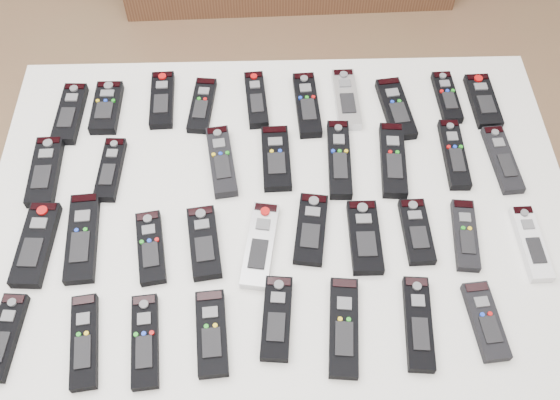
{
  "coord_description": "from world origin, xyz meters",
  "views": [
    {
      "loc": [
        0.09,
        -0.7,
        1.89
      ],
      "look_at": [
        0.11,
        0.04,
        0.8
      ],
      "focal_mm": 40.0,
      "sensor_mm": 36.0,
      "label": 1
    }
  ],
  "objects_px": {
    "remote_1": "(107,108)",
    "remote_30": "(145,341)",
    "remote_15": "(393,160)",
    "remote_12": "(222,161)",
    "remote_31": "(212,333)",
    "remote_34": "(418,323)",
    "remote_35": "(485,321)",
    "remote_8": "(447,97)",
    "remote_16": "(454,154)",
    "remote_24": "(365,237)",
    "remote_32": "(277,318)",
    "remote_5": "(307,105)",
    "remote_9": "(483,101)",
    "remote_21": "(204,243)",
    "table": "(280,220)",
    "remote_3": "(202,105)",
    "remote_7": "(396,109)",
    "remote_23": "(311,229)",
    "remote_28": "(5,337)",
    "remote_33": "(344,327)",
    "remote_13": "(276,158)",
    "remote_19": "(82,238)",
    "remote_6": "(346,99)",
    "remote_29": "(84,341)",
    "remote_10": "(45,171)",
    "remote_18": "(36,244)",
    "remote_25": "(417,232)",
    "remote_0": "(70,114)",
    "remote_26": "(465,235)",
    "remote_20": "(151,247)",
    "remote_17": "(502,159)",
    "remote_27": "(531,243)",
    "remote_4": "(256,100)",
    "remote_11": "(111,169)"
  },
  "relations": [
    {
      "from": "remote_1",
      "to": "remote_30",
      "type": "bearing_deg",
      "value": -75.23
    },
    {
      "from": "remote_15",
      "to": "remote_12",
      "type": "bearing_deg",
      "value": -176.65
    },
    {
      "from": "remote_31",
      "to": "remote_34",
      "type": "distance_m",
      "value": 0.39
    },
    {
      "from": "remote_35",
      "to": "remote_8",
      "type": "bearing_deg",
      "value": 81.71
    },
    {
      "from": "remote_16",
      "to": "remote_30",
      "type": "relative_size",
      "value": 1.04
    },
    {
      "from": "remote_12",
      "to": "remote_16",
      "type": "xyz_separation_m",
      "value": [
        0.52,
        0.01,
        -0.0
      ]
    },
    {
      "from": "remote_24",
      "to": "remote_32",
      "type": "xyz_separation_m",
      "value": [
        -0.18,
        -0.17,
        0.0
      ]
    },
    {
      "from": "remote_5",
      "to": "remote_9",
      "type": "xyz_separation_m",
      "value": [
        0.42,
        0.0,
        -0.0
      ]
    },
    {
      "from": "remote_21",
      "to": "remote_24",
      "type": "distance_m",
      "value": 0.33
    },
    {
      "from": "table",
      "to": "remote_21",
      "type": "bearing_deg",
      "value": -148.83
    },
    {
      "from": "table",
      "to": "remote_34",
      "type": "distance_m",
      "value": 0.38
    },
    {
      "from": "remote_31",
      "to": "remote_3",
      "type": "bearing_deg",
      "value": 89.74
    },
    {
      "from": "remote_7",
      "to": "remote_23",
      "type": "bearing_deg",
      "value": -130.92
    },
    {
      "from": "remote_28",
      "to": "remote_15",
      "type": "bearing_deg",
      "value": 31.34
    },
    {
      "from": "remote_32",
      "to": "remote_33",
      "type": "relative_size",
      "value": 0.85
    },
    {
      "from": "remote_13",
      "to": "remote_24",
      "type": "xyz_separation_m",
      "value": [
        0.18,
        -0.21,
        0.0
      ]
    },
    {
      "from": "remote_19",
      "to": "remote_32",
      "type": "height_order",
      "value": "remote_32"
    },
    {
      "from": "remote_6",
      "to": "remote_29",
      "type": "bearing_deg",
      "value": -133.68
    },
    {
      "from": "remote_30",
      "to": "remote_10",
      "type": "bearing_deg",
      "value": 117.41
    },
    {
      "from": "remote_33",
      "to": "remote_18",
      "type": "bearing_deg",
      "value": 167.47
    },
    {
      "from": "remote_16",
      "to": "remote_32",
      "type": "height_order",
      "value": "remote_32"
    },
    {
      "from": "remote_25",
      "to": "remote_30",
      "type": "distance_m",
      "value": 0.58
    },
    {
      "from": "remote_0",
      "to": "remote_15",
      "type": "relative_size",
      "value": 0.89
    },
    {
      "from": "remote_30",
      "to": "remote_26",
      "type": "bearing_deg",
      "value": 12.88
    },
    {
      "from": "remote_1",
      "to": "remote_21",
      "type": "bearing_deg",
      "value": -56.01
    },
    {
      "from": "remote_30",
      "to": "remote_31",
      "type": "bearing_deg",
      "value": -0.17
    },
    {
      "from": "remote_32",
      "to": "remote_20",
      "type": "bearing_deg",
      "value": 152.48
    },
    {
      "from": "remote_10",
      "to": "remote_32",
      "type": "xyz_separation_m",
      "value": [
        0.5,
        -0.36,
        -0.0
      ]
    },
    {
      "from": "remote_6",
      "to": "remote_24",
      "type": "distance_m",
      "value": 0.38
    },
    {
      "from": "remote_31",
      "to": "remote_29",
      "type": "bearing_deg",
      "value": 177.77
    },
    {
      "from": "remote_0",
      "to": "remote_1",
      "type": "xyz_separation_m",
      "value": [
        0.08,
        0.02,
        -0.0
      ]
    },
    {
      "from": "remote_5",
      "to": "remote_17",
      "type": "distance_m",
      "value": 0.46
    },
    {
      "from": "remote_3",
      "to": "remote_12",
      "type": "xyz_separation_m",
      "value": [
        0.05,
        -0.17,
        0.0
      ]
    },
    {
      "from": "remote_1",
      "to": "remote_18",
      "type": "distance_m",
      "value": 0.38
    },
    {
      "from": "remote_30",
      "to": "remote_32",
      "type": "height_order",
      "value": "remote_32"
    },
    {
      "from": "remote_3",
      "to": "remote_8",
      "type": "xyz_separation_m",
      "value": [
        0.59,
        0.01,
        0.0
      ]
    },
    {
      "from": "remote_15",
      "to": "remote_27",
      "type": "xyz_separation_m",
      "value": [
        0.25,
        -0.22,
        -0.0
      ]
    },
    {
      "from": "remote_0",
      "to": "remote_16",
      "type": "relative_size",
      "value": 0.93
    },
    {
      "from": "remote_4",
      "to": "remote_23",
      "type": "bearing_deg",
      "value": -77.57
    },
    {
      "from": "remote_8",
      "to": "remote_18",
      "type": "height_order",
      "value": "remote_18"
    },
    {
      "from": "remote_11",
      "to": "remote_25",
      "type": "bearing_deg",
      "value": -12.26
    },
    {
      "from": "remote_21",
      "to": "remote_34",
      "type": "relative_size",
      "value": 0.88
    },
    {
      "from": "remote_9",
      "to": "remote_21",
      "type": "distance_m",
      "value": 0.75
    },
    {
      "from": "table",
      "to": "remote_6",
      "type": "xyz_separation_m",
      "value": [
        0.17,
        0.29,
        0.07
      ]
    },
    {
      "from": "remote_30",
      "to": "remote_33",
      "type": "height_order",
      "value": "same"
    },
    {
      "from": "remote_27",
      "to": "remote_6",
      "type": "bearing_deg",
      "value": 128.69
    },
    {
      "from": "remote_1",
      "to": "remote_4",
      "type": "bearing_deg",
      "value": 3.45
    },
    {
      "from": "remote_18",
      "to": "remote_19",
      "type": "xyz_separation_m",
      "value": [
        0.09,
        0.01,
        -0.0
      ]
    },
    {
      "from": "remote_25",
      "to": "remote_31",
      "type": "height_order",
      "value": "remote_31"
    },
    {
      "from": "remote_24",
      "to": "remote_28",
      "type": "bearing_deg",
      "value": -163.97
    }
  ]
}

